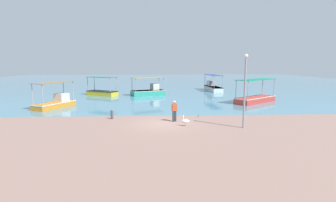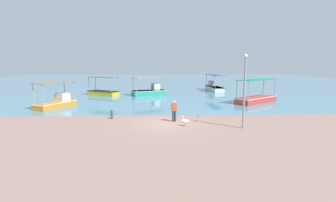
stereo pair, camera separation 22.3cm
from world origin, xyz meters
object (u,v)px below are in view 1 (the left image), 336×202
(fishing_boat_far_right, at_px, (102,92))
(pelican, at_px, (185,121))
(fishing_boat_center, at_px, (56,102))
(fishing_boat_far_left, at_px, (213,87))
(mooring_bollard, at_px, (112,114))
(lamp_post, at_px, (245,87))
(glass_bottle, at_px, (198,116))
(fisherman_standing, at_px, (174,110))
(fishing_boat_outer, at_px, (255,98))
(fishing_boat_near_left, at_px, (149,91))

(fishing_boat_far_right, xyz_separation_m, pelican, (10.06, -19.66, -0.14))
(fishing_boat_center, xyz_separation_m, fishing_boat_far_left, (20.34, 16.63, 0.05))
(pelican, height_order, mooring_bollard, pelican)
(lamp_post, bearing_deg, glass_bottle, 123.90)
(fishing_boat_center, xyz_separation_m, glass_bottle, (14.22, -5.78, -0.48))
(fisherman_standing, relative_size, glass_bottle, 6.26)
(mooring_bollard, bearing_deg, fishing_boat_far_left, 59.34)
(fishing_boat_far_right, height_order, mooring_bollard, fishing_boat_far_right)
(lamp_post, distance_m, mooring_bollard, 10.93)
(mooring_bollard, bearing_deg, pelican, -25.67)
(fishing_boat_outer, relative_size, glass_bottle, 22.54)
(fishing_boat_outer, relative_size, fisherman_standing, 3.60)
(glass_bottle, bearing_deg, fishing_boat_center, 157.86)
(mooring_bollard, bearing_deg, glass_bottle, 2.43)
(fishing_boat_near_left, height_order, fishing_boat_center, fishing_boat_center)
(pelican, bearing_deg, fishing_boat_near_left, 99.38)
(fishing_boat_center, bearing_deg, lamp_post, -29.95)
(fishing_boat_center, bearing_deg, fishing_boat_far_left, 39.27)
(fishing_boat_near_left, xyz_separation_m, fishing_boat_far_right, (-6.85, 0.20, -0.11))
(fishing_boat_far_left, distance_m, lamp_post, 26.67)
(fishing_boat_outer, xyz_separation_m, lamp_post, (-5.60, -12.35, 2.45))
(fishing_boat_near_left, height_order, fishing_boat_outer, fishing_boat_outer)
(fishing_boat_center, relative_size, pelican, 6.12)
(fishing_boat_center, height_order, fisherman_standing, fishing_boat_center)
(fishing_boat_near_left, xyz_separation_m, lamp_post, (7.33, -20.25, 2.36))
(fishing_boat_outer, height_order, fishing_boat_far_left, fishing_boat_outer)
(fisherman_standing, bearing_deg, mooring_bollard, 166.50)
(fishing_boat_far_left, relative_size, lamp_post, 1.27)
(pelican, xyz_separation_m, lamp_post, (4.11, -0.79, 2.61))
(fishing_boat_near_left, height_order, pelican, fishing_boat_near_left)
(glass_bottle, bearing_deg, fishing_boat_far_right, 124.92)
(mooring_bollard, bearing_deg, fisherman_standing, -13.50)
(fishing_boat_near_left, distance_m, fishing_boat_outer, 15.15)
(fishing_boat_far_left, distance_m, glass_bottle, 23.24)
(fishing_boat_outer, distance_m, fisherman_standing, 14.42)
(fishing_boat_far_right, relative_size, pelican, 6.15)
(fishing_boat_far_left, bearing_deg, lamp_post, -97.53)
(fishing_boat_outer, bearing_deg, lamp_post, -114.37)
(mooring_bollard, bearing_deg, fishing_boat_near_left, 80.91)
(fisherman_standing, bearing_deg, fishing_boat_outer, 43.78)
(fishing_boat_outer, relative_size, mooring_bollard, 7.75)
(pelican, bearing_deg, mooring_bollard, 154.33)
(fishing_boat_outer, xyz_separation_m, fishing_boat_far_left, (-2.11, 13.99, 0.11))
(pelican, relative_size, glass_bottle, 2.98)
(fishing_boat_center, bearing_deg, fishing_boat_outer, 6.71)
(fishing_boat_outer, xyz_separation_m, fishing_boat_far_right, (-19.77, 8.10, -0.01))
(lamp_post, height_order, mooring_bollard, lamp_post)
(mooring_bollard, height_order, glass_bottle, mooring_bollard)
(fishing_boat_far_left, relative_size, fisherman_standing, 3.94)
(fishing_boat_far_left, xyz_separation_m, lamp_post, (-3.48, -26.34, 2.34))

